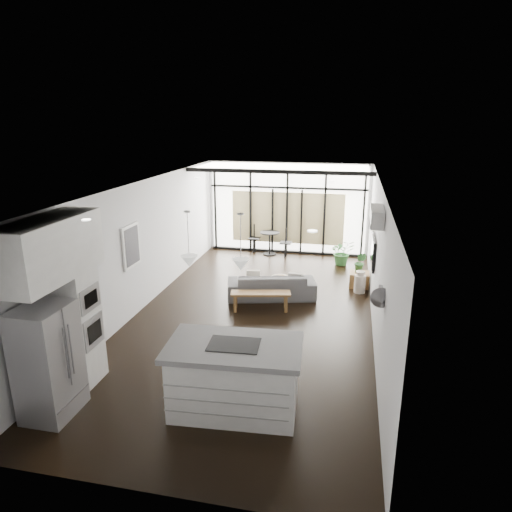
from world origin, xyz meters
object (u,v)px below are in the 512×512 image
at_px(pouf, 280,284).
at_px(fridge, 48,362).
at_px(sofa, 271,281).
at_px(tv, 373,251).
at_px(console_bench, 261,301).
at_px(island, 234,377).
at_px(milk_can, 360,282).

bearing_deg(pouf, fridge, -113.78).
bearing_deg(sofa, tv, 162.77).
relative_size(sofa, tv, 1.87).
bearing_deg(console_bench, tv, 4.45).
height_order(island, tv, tv).
bearing_deg(sofa, island, 78.81).
relative_size(island, milk_can, 3.51).
bearing_deg(milk_can, console_bench, -144.19).
height_order(fridge, console_bench, fridge).
distance_m(console_bench, pouf, 1.29).
bearing_deg(pouf, milk_can, 8.45).
relative_size(fridge, console_bench, 1.26).
bearing_deg(tv, milk_can, 103.69).
xyz_separation_m(console_bench, tv, (2.36, 0.69, 1.09)).
relative_size(island, sofa, 0.93).
relative_size(console_bench, tv, 1.19).
height_order(sofa, console_bench, sofa).
xyz_separation_m(fridge, tv, (4.54, 4.90, 0.47)).
distance_m(island, sofa, 4.40).
bearing_deg(milk_can, island, -109.36).
height_order(console_bench, milk_can, milk_can).
xyz_separation_m(island, pouf, (-0.11, 4.85, -0.34)).
xyz_separation_m(fridge, pouf, (2.41, 5.48, -0.65)).
distance_m(fridge, tv, 6.70).
bearing_deg(fridge, console_bench, 62.63).
relative_size(sofa, milk_can, 3.78).
xyz_separation_m(sofa, tv, (2.26, -0.11, 0.90)).
bearing_deg(sofa, fridge, 51.17).
xyz_separation_m(sofa, console_bench, (-0.10, -0.80, -0.19)).
height_order(pouf, tv, tv).
relative_size(console_bench, pouf, 2.92).
xyz_separation_m(island, console_bench, (-0.34, 3.59, -0.31)).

